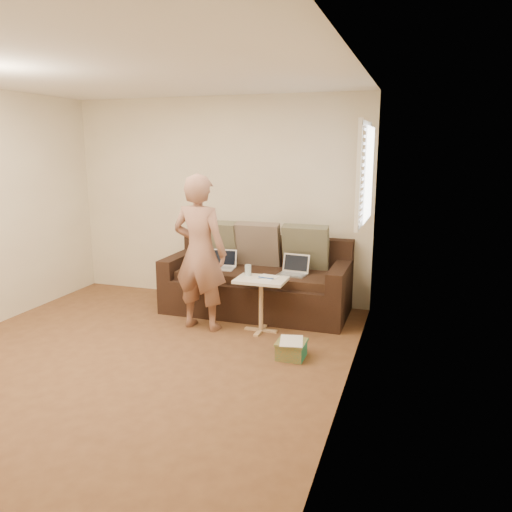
{
  "coord_description": "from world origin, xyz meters",
  "views": [
    {
      "loc": [
        2.5,
        -3.78,
        1.97
      ],
      "look_at": [
        0.8,
        1.4,
        0.78
      ],
      "focal_mm": 35.06,
      "sensor_mm": 36.0,
      "label": 1
    }
  ],
  "objects_px": {
    "person": "(200,253)",
    "laptop_white": "(222,269)",
    "side_table": "(261,305)",
    "laptop_silver": "(292,275)",
    "drinking_glass": "(248,270)",
    "sofa": "(256,278)",
    "striped_box": "(291,349)"
  },
  "relations": [
    {
      "from": "person",
      "to": "side_table",
      "type": "relative_size",
      "value": 2.88
    },
    {
      "from": "striped_box",
      "to": "laptop_silver",
      "type": "bearing_deg",
      "value": 104.06
    },
    {
      "from": "side_table",
      "to": "striped_box",
      "type": "relative_size",
      "value": 2.16
    },
    {
      "from": "side_table",
      "to": "drinking_glass",
      "type": "xyz_separation_m",
      "value": [
        -0.17,
        0.08,
        0.36
      ]
    },
    {
      "from": "laptop_white",
      "to": "laptop_silver",
      "type": "bearing_deg",
      "value": -6.65
    },
    {
      "from": "drinking_glass",
      "to": "laptop_silver",
      "type": "bearing_deg",
      "value": 48.56
    },
    {
      "from": "sofa",
      "to": "striped_box",
      "type": "height_order",
      "value": "sofa"
    },
    {
      "from": "laptop_silver",
      "to": "laptop_white",
      "type": "distance_m",
      "value": 0.89
    },
    {
      "from": "drinking_glass",
      "to": "laptop_white",
      "type": "bearing_deg",
      "value": 136.87
    },
    {
      "from": "sofa",
      "to": "drinking_glass",
      "type": "bearing_deg",
      "value": -81.47
    },
    {
      "from": "sofa",
      "to": "striped_box",
      "type": "distance_m",
      "value": 1.47
    },
    {
      "from": "laptop_silver",
      "to": "striped_box",
      "type": "bearing_deg",
      "value": -69.78
    },
    {
      "from": "side_table",
      "to": "laptop_silver",
      "type": "bearing_deg",
      "value": 67.54
    },
    {
      "from": "side_table",
      "to": "sofa",
      "type": "bearing_deg",
      "value": 112.31
    },
    {
      "from": "sofa",
      "to": "side_table",
      "type": "height_order",
      "value": "sofa"
    },
    {
      "from": "striped_box",
      "to": "drinking_glass",
      "type": "bearing_deg",
      "value": 134.93
    },
    {
      "from": "person",
      "to": "drinking_glass",
      "type": "height_order",
      "value": "person"
    },
    {
      "from": "laptop_white",
      "to": "drinking_glass",
      "type": "xyz_separation_m",
      "value": [
        0.5,
        -0.47,
        0.13
      ]
    },
    {
      "from": "laptop_silver",
      "to": "striped_box",
      "type": "relative_size",
      "value": 1.17
    },
    {
      "from": "person",
      "to": "side_table",
      "type": "bearing_deg",
      "value": -167.09
    },
    {
      "from": "sofa",
      "to": "laptop_white",
      "type": "relative_size",
      "value": 7.12
    },
    {
      "from": "person",
      "to": "laptop_white",
      "type": "bearing_deg",
      "value": -84.33
    },
    {
      "from": "sofa",
      "to": "side_table",
      "type": "relative_size",
      "value": 3.7
    },
    {
      "from": "laptop_silver",
      "to": "person",
      "type": "relative_size",
      "value": 0.19
    },
    {
      "from": "laptop_silver",
      "to": "drinking_glass",
      "type": "height_order",
      "value": "drinking_glass"
    },
    {
      "from": "person",
      "to": "side_table",
      "type": "height_order",
      "value": "person"
    },
    {
      "from": "person",
      "to": "drinking_glass",
      "type": "relative_size",
      "value": 14.23
    },
    {
      "from": "laptop_white",
      "to": "striped_box",
      "type": "xyz_separation_m",
      "value": [
        1.17,
        -1.14,
        -0.43
      ]
    },
    {
      "from": "sofa",
      "to": "striped_box",
      "type": "bearing_deg",
      "value": -58.38
    },
    {
      "from": "laptop_silver",
      "to": "side_table",
      "type": "height_order",
      "value": "laptop_silver"
    },
    {
      "from": "laptop_white",
      "to": "person",
      "type": "relative_size",
      "value": 0.18
    },
    {
      "from": "laptop_silver",
      "to": "laptop_white",
      "type": "height_order",
      "value": "laptop_white"
    }
  ]
}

